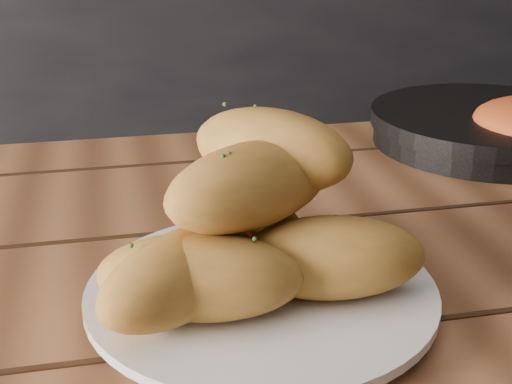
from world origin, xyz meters
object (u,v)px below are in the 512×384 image
Objects in this scene: plate at (261,295)px; bread_rolls at (246,228)px; table at (441,350)px; skillet at (491,127)px.

plate is 1.03× the size of bread_rolls.
table is 3.32× the size of skillet.
table is at bearing -124.35° from skillet.
plate is 0.52m from skillet.
bread_rolls is 0.63× the size of skillet.
bread_rolls reaches higher than plate.
bread_rolls reaches higher than skillet.
plate is at bearing -138.79° from skillet.
plate is at bearing -165.09° from table.
table is 0.27m from bread_rolls.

